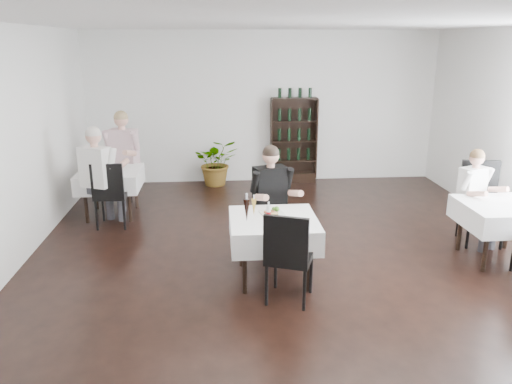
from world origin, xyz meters
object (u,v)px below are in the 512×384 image
main_table (273,230)px  potted_tree (217,162)px  wine_shelf (294,141)px  diner_main (273,194)px

main_table → potted_tree: potted_tree is taller
wine_shelf → potted_tree: wine_shelf is taller
wine_shelf → main_table: (-0.90, -4.31, -0.23)m
diner_main → wine_shelf: bearing=77.1°
main_table → potted_tree: 4.25m
potted_tree → diner_main: size_ratio=0.63×
main_table → diner_main: bearing=84.6°
main_table → diner_main: 0.70m
main_table → diner_main: size_ratio=0.68×
wine_shelf → diner_main: bearing=-102.9°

